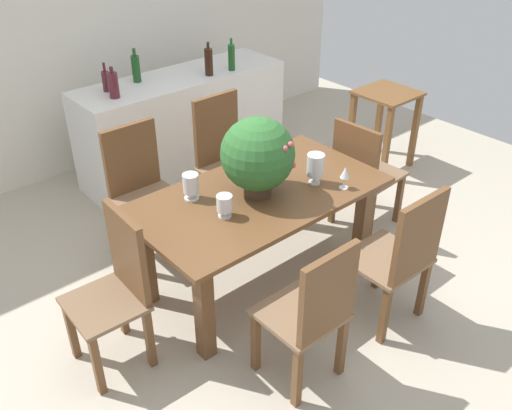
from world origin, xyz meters
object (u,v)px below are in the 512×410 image
flower_centerpiece (258,155)px  wine_bottle_dark (209,62)px  chair_near_left (313,311)px  chair_near_right (401,254)px  chair_far_right (223,152)px  chair_foot_end (362,171)px  wine_bottle_amber (231,57)px  crystal_vase_center_near (315,166)px  wine_glass (345,174)px  kitchen_counter (184,124)px  wine_bottle_tall (113,85)px  chair_far_left (141,185)px  chair_head_end (117,285)px  crystal_vase_right (225,204)px  dining_table (259,209)px  wine_bottle_clear (106,81)px  crystal_vase_left (191,185)px  wine_bottle_green (136,68)px  side_table (385,113)px

flower_centerpiece → wine_bottle_dark: bearing=63.1°
chair_near_left → chair_near_right: bearing=179.8°
chair_far_right → chair_foot_end: 1.13m
wine_bottle_amber → flower_centerpiece: bearing=-123.7°
chair_foot_end → crystal_vase_center_near: (-0.70, -0.14, 0.35)m
wine_glass → kitchen_counter: kitchen_counter is taller
crystal_vase_center_near → chair_foot_end: bearing=11.4°
wine_glass → wine_bottle_tall: wine_bottle_tall is taller
chair_far_right → flower_centerpiece: size_ratio=1.96×
chair_far_left → wine_bottle_amber: (1.42, 0.67, 0.52)m
chair_head_end → chair_near_left: size_ratio=1.02×
chair_near_right → crystal_vase_right: bearing=-47.5°
dining_table → flower_centerpiece: (-0.01, -0.00, 0.41)m
chair_near_right → wine_glass: (0.09, 0.57, 0.30)m
dining_table → wine_bottle_amber: wine_bottle_amber is taller
dining_table → wine_bottle_dark: size_ratio=5.68×
chair_near_left → wine_glass: chair_near_left is taller
chair_near_left → wine_bottle_clear: (0.29, 2.72, 0.50)m
chair_near_right → wine_bottle_clear: size_ratio=4.11×
wine_bottle_tall → crystal_vase_center_near: bearing=-74.8°
chair_near_left → flower_centerpiece: bearing=-112.3°
wine_glass → wine_bottle_amber: 1.99m
crystal_vase_left → crystal_vase_right: crystal_vase_left is taller
chair_far_right → wine_bottle_tall: 1.04m
chair_far_right → wine_glass: (0.09, -1.21, 0.27)m
chair_far_right → chair_far_left: (-0.76, 0.01, -0.02)m
wine_bottle_green → chair_near_right: bearing=-86.5°
flower_centerpiece → wine_bottle_tall: flower_centerpiece is taller
crystal_vase_left → wine_glass: size_ratio=1.14×
chair_far_left → kitchen_counter: size_ratio=0.50×
crystal_vase_center_near → wine_bottle_amber: 1.86m
dining_table → wine_bottle_tall: wine_bottle_tall is taller
chair_far_left → crystal_vase_left: (0.00, -0.67, 0.29)m
wine_bottle_green → wine_bottle_amber: bearing=-19.9°
wine_glass → wine_bottle_green: 2.22m
chair_far_right → kitchen_counter: chair_far_right is taller
dining_table → crystal_vase_right: crystal_vase_right is taller
dining_table → wine_bottle_green: bearing=83.5°
dining_table → chair_far_right: chair_far_right is taller
dining_table → wine_bottle_clear: wine_bottle_clear is taller
side_table → wine_bottle_green: bearing=145.5°
wine_bottle_green → side_table: 2.35m
chair_head_end → crystal_vase_center_near: size_ratio=4.62×
crystal_vase_left → side_table: crystal_vase_left is taller
chair_head_end → chair_near_left: chair_head_end is taller
crystal_vase_center_near → crystal_vase_left: bearing=153.3°
kitchen_counter → wine_bottle_dark: bearing=-36.2°
chair_head_end → chair_far_right: bearing=123.5°
chair_foot_end → wine_bottle_clear: (-1.17, 1.84, 0.51)m
chair_near_right → wine_bottle_dark: wine_bottle_dark is taller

